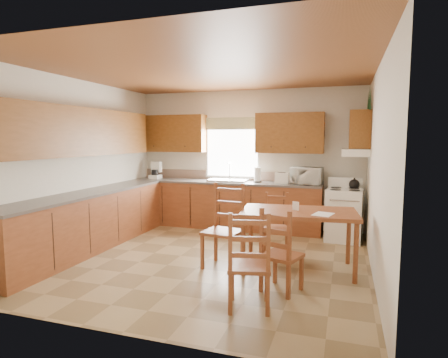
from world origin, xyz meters
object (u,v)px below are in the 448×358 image
(stove, at_px, (344,215))
(chair_near_left, at_px, (249,260))
(microwave, at_px, (307,176))
(chair_far_left, at_px, (223,227))
(dining_table, at_px, (298,240))
(chair_far_right, at_px, (276,224))
(chair_near_right, at_px, (282,250))

(stove, height_order, chair_near_left, chair_near_left)
(stove, relative_size, microwave, 1.68)
(chair_far_left, bearing_deg, chair_near_left, -51.04)
(dining_table, bearing_deg, chair_far_right, 116.99)
(dining_table, bearing_deg, chair_near_left, -110.57)
(chair_near_right, bearing_deg, chair_far_left, -12.97)
(chair_far_left, bearing_deg, microwave, 76.41)
(dining_table, xyz_separation_m, chair_near_right, (-0.09, -0.79, 0.08))
(stove, bearing_deg, chair_far_left, -124.28)
(dining_table, bearing_deg, chair_near_right, -102.88)
(microwave, height_order, chair_far_left, microwave)
(chair_far_right, bearing_deg, dining_table, -65.15)
(dining_table, height_order, chair_near_left, chair_near_left)
(stove, bearing_deg, chair_near_left, -102.20)
(dining_table, height_order, chair_far_right, chair_far_right)
(chair_near_right, height_order, chair_far_right, chair_near_right)
(chair_far_right, bearing_deg, chair_near_right, -85.73)
(microwave, relative_size, chair_near_left, 0.51)
(chair_near_left, xyz_separation_m, chair_far_right, (-0.07, 1.95, -0.06))
(microwave, relative_size, dining_table, 0.35)
(stove, xyz_separation_m, chair_far_right, (-0.98, -1.09, 0.02))
(microwave, height_order, chair_near_right, microwave)
(chair_near_left, bearing_deg, chair_near_right, -128.04)
(stove, height_order, chair_near_right, chair_near_right)
(stove, height_order, chair_far_left, chair_far_left)
(chair_far_left, bearing_deg, chair_far_right, 64.09)
(chair_near_right, xyz_separation_m, chair_far_left, (-0.90, 0.56, 0.08))
(chair_far_left, bearing_deg, dining_table, 21.46)
(dining_table, xyz_separation_m, chair_far_left, (-0.99, -0.23, 0.16))
(chair_near_right, relative_size, chair_far_right, 1.06)
(chair_near_right, bearing_deg, microwave, -71.06)
(chair_near_left, relative_size, chair_near_right, 1.06)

